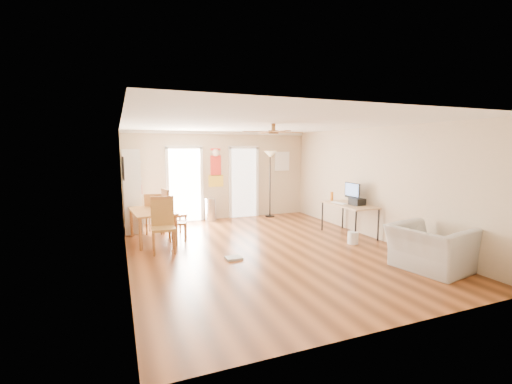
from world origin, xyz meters
name	(u,v)px	position (x,y,z in m)	size (l,w,h in m)	color
floor	(267,249)	(0.00, 0.00, 0.00)	(7.00, 7.00, 0.00)	brown
ceiling	(267,124)	(0.00, 0.00, 2.60)	(5.50, 7.00, 0.00)	silver
wall_back	(220,176)	(0.00, 3.50, 1.30)	(5.50, 0.04, 2.60)	beige
wall_front	(392,222)	(0.00, -3.50, 1.30)	(5.50, 0.04, 2.60)	beige
wall_left	(124,195)	(-2.75, 0.00, 1.30)	(0.04, 7.00, 2.60)	beige
wall_right	(374,183)	(2.75, 0.00, 1.30)	(0.04, 7.00, 2.60)	beige
crown_molding	(267,126)	(0.00, 0.00, 2.56)	(5.50, 7.00, 0.08)	white
kitchen_doorway	(185,185)	(-1.05, 3.48, 1.05)	(0.90, 0.10, 2.10)	white
bathroom_doorway	(244,183)	(0.75, 3.48, 1.05)	(0.80, 0.10, 2.10)	white
wall_decal	(216,167)	(-0.13, 3.48, 1.55)	(0.46, 0.03, 1.10)	red
ac_grille	(282,161)	(2.05, 3.47, 1.70)	(0.50, 0.04, 0.60)	white
framed_poster	(123,168)	(-2.73, 1.40, 1.70)	(0.04, 0.66, 0.48)	black
ceiling_fan	(273,132)	(0.00, -0.30, 2.43)	(1.24, 1.24, 0.20)	#593819
bookshelf	(132,190)	(-2.52, 2.83, 1.04)	(0.42, 0.94, 2.09)	silver
dining_table	(153,226)	(-2.15, 1.60, 0.36)	(0.86, 1.43, 0.72)	#9D6732
dining_chair_right_a	(174,212)	(-1.60, 1.93, 0.57)	(0.47, 0.47, 1.14)	#A96036
dining_chair_right_b	(178,220)	(-1.60, 1.43, 0.47)	(0.39, 0.39, 0.94)	#975830
dining_chair_near	(163,226)	(-2.03, 0.60, 0.56)	(0.46, 0.46, 1.12)	olive
dining_chair_far	(155,213)	(-2.02, 2.35, 0.50)	(0.41, 0.41, 1.00)	#AC6D37
trash_can	(211,210)	(-0.37, 3.22, 0.34)	(0.31, 0.31, 0.67)	silver
torchiere_lamp	(270,184)	(1.51, 3.19, 1.01)	(0.38, 0.38, 2.02)	black
computer_desk	(349,220)	(2.34, 0.36, 0.38)	(0.71, 1.43, 0.77)	tan
imac	(352,193)	(2.47, 0.43, 1.02)	(0.08, 0.55, 0.51)	black
keyboard	(339,203)	(2.20, 0.58, 0.77)	(0.14, 0.43, 0.02)	white
printer	(357,202)	(2.45, 0.20, 0.85)	(0.28, 0.32, 0.17)	black
orange_bottle	(332,196)	(2.30, 1.04, 0.88)	(0.07, 0.07, 0.22)	orange
wastebasket_a	(353,238)	(1.97, -0.31, 0.14)	(0.24, 0.24, 0.27)	silver
floor_cloth	(234,258)	(-0.85, -0.36, 0.02)	(0.31, 0.25, 0.04)	#A5A6A0
armchair	(430,248)	(2.15, -2.18, 0.39)	(1.20, 1.05, 0.78)	#A7A7A2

